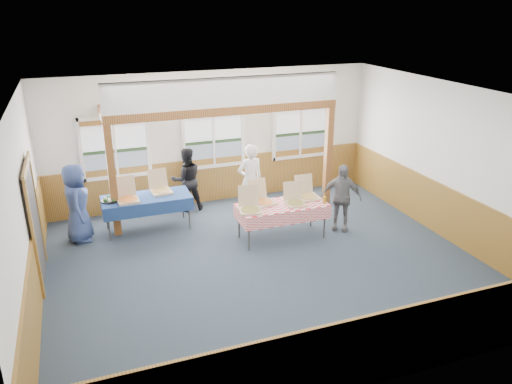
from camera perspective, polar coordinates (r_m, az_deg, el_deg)
floor at (r=9.62m, az=1.04°, el=-8.15°), size 8.00×8.00×0.00m
ceiling at (r=8.53m, az=1.18°, el=10.96°), size 8.00×8.00×0.00m
wall_back at (r=12.13m, az=-4.93°, el=6.19°), size 8.00×0.00×8.00m
wall_front at (r=6.13m, az=13.21°, el=-9.86°), size 8.00×0.00×8.00m
wall_left at (r=8.46m, az=-25.06°, el=-2.49°), size 0.00×8.00×8.00m
wall_right at (r=10.98m, az=20.98°, el=3.26°), size 0.00×8.00×8.00m
wainscot_back at (r=12.42m, az=-4.75°, el=1.47°), size 7.98×0.05×1.10m
wainscot_front at (r=6.74m, az=12.32°, el=-17.45°), size 7.98×0.05×1.10m
wainscot_left at (r=8.90m, az=-23.86°, el=-8.69°), size 0.05×6.98×1.10m
wainscot_right at (r=11.31m, az=20.20°, el=-1.82°), size 0.05×6.98×1.10m
cased_opening at (r=9.50m, az=-24.00°, el=-3.46°), size 0.06×1.30×2.10m
window_left at (r=11.70m, az=-15.84°, el=5.30°), size 1.56×0.10×1.46m
window_mid at (r=12.07m, az=-4.89°, el=6.50°), size 1.56×0.10×1.46m
window_right at (r=12.85m, az=5.12°, el=7.39°), size 1.56×0.10×1.46m
post_left at (r=10.72m, az=-16.07°, el=1.18°), size 0.15×0.15×2.40m
post_right at (r=12.07m, az=8.23°, el=3.99°), size 0.15×0.15×2.40m
cross_beam at (r=10.80m, az=-3.34°, el=9.24°), size 5.15×0.18×0.18m
table_left at (r=10.98m, az=-12.41°, el=-0.79°), size 1.97×1.09×0.76m
table_right at (r=10.33m, az=3.00°, el=-1.72°), size 2.00×1.27×0.76m
pizza_box_a at (r=10.80m, az=-14.48°, el=-0.64°), size 0.46×0.55×0.47m
pizza_box_b at (r=11.13m, az=-10.83°, el=0.32°), size 0.48×0.56×0.46m
pizza_box_c at (r=9.95m, az=-0.70°, el=-1.83°), size 0.52×0.59×0.46m
pizza_box_d at (r=10.32m, az=0.76°, el=-0.96°), size 0.52×0.59×0.46m
pizza_box_e at (r=10.32m, az=4.48°, el=-1.06°), size 0.43×0.51×0.42m
pizza_box_f at (r=10.66m, az=5.92°, el=-0.35°), size 0.42×0.51×0.45m
veggie_tray at (r=10.89m, az=-16.33°, el=-0.86°), size 0.39×0.39×0.09m
drink_glass at (r=10.42m, az=7.86°, el=-0.91°), size 0.07×0.07×0.15m
woman_white at (r=11.40m, az=-0.68°, el=1.35°), size 0.67×0.48×1.71m
woman_black at (r=11.83m, az=-7.94°, el=1.43°), size 0.75×0.59×1.53m
man_blue at (r=10.81m, az=-19.79°, el=-1.20°), size 0.57×0.84×1.66m
person_grey at (r=10.87m, az=9.69°, el=-0.60°), size 0.92×0.78×1.48m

